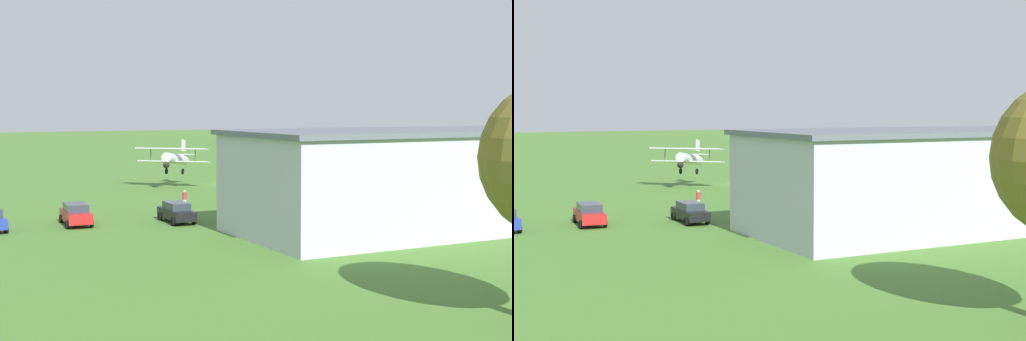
# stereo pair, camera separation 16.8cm
# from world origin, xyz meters

# --- Properties ---
(ground_plane) EXTENTS (400.00, 400.00, 0.00)m
(ground_plane) POSITION_xyz_m (0.00, 0.00, 0.00)
(ground_plane) COLOR #47752D
(hangar) EXTENTS (36.86, 13.16, 7.29)m
(hangar) POSITION_xyz_m (-4.02, 35.39, 3.65)
(hangar) COLOR #B7BCC6
(hangar) RESTS_ON ground_plane
(biplane) EXTENTS (7.45, 7.42, 3.74)m
(biplane) POSITION_xyz_m (6.71, 0.61, 3.27)
(biplane) COLOR silver
(car_black) EXTENTS (1.95, 4.63, 1.58)m
(car_black) POSITION_xyz_m (15.41, 24.85, 0.83)
(car_black) COLOR black
(car_black) RESTS_ON ground_plane
(car_red) EXTENTS (2.22, 4.78, 1.65)m
(car_red) POSITION_xyz_m (22.70, 22.77, 0.86)
(car_red) COLOR red
(car_red) RESTS_ON ground_plane
(person_crossing_taxiway) EXTENTS (0.44, 0.44, 1.76)m
(person_crossing_taxiway) POSITION_xyz_m (-22.84, 19.63, 0.88)
(person_crossing_taxiway) COLOR #33723F
(person_crossing_taxiway) RESTS_ON ground_plane
(person_walking_on_apron) EXTENTS (0.47, 0.47, 1.78)m
(person_walking_on_apron) POSITION_xyz_m (-22.02, 18.07, 0.89)
(person_walking_on_apron) COLOR orange
(person_walking_on_apron) RESTS_ON ground_plane
(person_at_fence_line) EXTENTS (0.53, 0.53, 1.65)m
(person_at_fence_line) POSITION_xyz_m (12.09, 17.80, 0.82)
(person_at_fence_line) COLOR beige
(person_at_fence_line) RESTS_ON ground_plane
(person_by_parked_cars) EXTENTS (0.45, 0.45, 1.62)m
(person_by_parked_cars) POSITION_xyz_m (-21.22, 18.90, 0.80)
(person_by_parked_cars) COLOR navy
(person_by_parked_cars) RESTS_ON ground_plane
(person_watching_takeoff) EXTENTS (0.54, 0.54, 1.57)m
(person_watching_takeoff) POSITION_xyz_m (-20.04, 19.99, 0.77)
(person_watching_takeoff) COLOR #B23333
(person_watching_takeoff) RESTS_ON ground_plane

